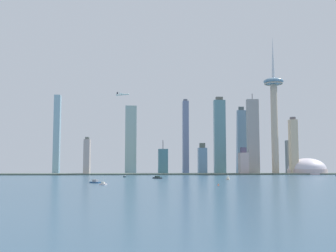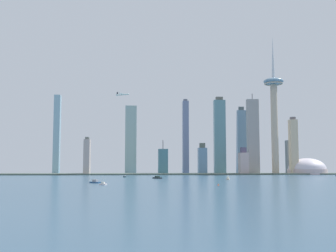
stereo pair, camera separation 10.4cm
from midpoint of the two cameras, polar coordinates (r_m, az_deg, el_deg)
ground_plane at (r=395.36m, az=3.60°, el=-8.53°), size 6000.00×6000.00×0.00m
waterfront_pier at (r=896.08m, az=-0.55°, el=-6.65°), size 865.32×64.81×2.84m
observation_tower at (r=950.31m, az=14.45°, el=2.85°), size 44.46×44.46×310.06m
stadium_dome at (r=977.39m, az=18.68°, el=-5.73°), size 86.45×86.45×48.15m
skyscraper_0 at (r=944.17m, az=11.66°, el=-1.44°), size 25.87×13.61×181.78m
skyscraper_1 at (r=1031.53m, az=16.76°, el=-4.12°), size 27.75×14.72×95.19m
skyscraper_2 at (r=908.15m, az=10.39°, el=-4.99°), size 18.29×22.92×58.86m
skyscraper_3 at (r=891.76m, az=-11.13°, el=-4.18°), size 12.66×23.78×79.86m
skyscraper_4 at (r=945.15m, az=7.15°, el=-1.42°), size 25.82×15.21×176.25m
skyscraper_5 at (r=916.36m, az=-0.70°, el=-4.95°), size 21.24×24.02×75.53m
skyscraper_6 at (r=956.23m, az=16.95°, el=-2.72°), size 16.26×17.15×127.43m
skyscraper_7 at (r=1012.91m, az=10.08°, el=-2.09°), size 21.65×22.79×161.34m
skyscraper_8 at (r=960.14m, az=-15.10°, el=-1.13°), size 13.88×15.56×178.63m
skyscraper_9 at (r=936.42m, az=4.78°, el=-4.71°), size 19.99×15.98×70.15m
skyscraper_10 at (r=961.98m, az=2.44°, el=-1.53°), size 13.91×19.92×174.40m
skyscraper_11 at (r=970.95m, az=-5.14°, el=-1.90°), size 26.27×19.20×159.38m
boat_1 at (r=649.00m, az=-1.49°, el=-7.14°), size 14.56×18.59×4.09m
boat_2 at (r=612.03m, az=8.30°, el=-7.18°), size 7.16×12.42×10.74m
boat_3 at (r=454.89m, az=-8.97°, el=-7.90°), size 9.13×7.52×10.16m
boat_6 at (r=504.78m, az=-10.02°, el=-7.59°), size 14.52×12.75×4.17m
boat_7 at (r=721.62m, az=-6.00°, el=-6.95°), size 5.40×8.61×3.38m
channel_buoy_0 at (r=442.81m, az=6.96°, el=-8.02°), size 1.79×1.79×2.02m
airplane at (r=904.98m, az=-6.28°, el=4.37°), size 30.15×28.36×8.06m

